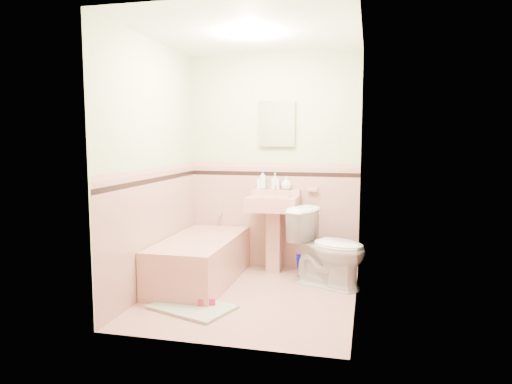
% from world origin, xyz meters
% --- Properties ---
extents(floor, '(2.20, 2.20, 0.00)m').
position_xyz_m(floor, '(0.00, 0.00, 0.00)').
color(floor, tan).
rests_on(floor, ground).
extents(ceiling, '(2.20, 2.20, 0.00)m').
position_xyz_m(ceiling, '(0.00, 0.00, 2.50)').
color(ceiling, white).
rests_on(ceiling, ground).
extents(wall_back, '(2.50, 0.00, 2.50)m').
position_xyz_m(wall_back, '(0.00, 1.10, 1.25)').
color(wall_back, '#F7EEC9').
rests_on(wall_back, ground).
extents(wall_front, '(2.50, 0.00, 2.50)m').
position_xyz_m(wall_front, '(0.00, -1.10, 1.25)').
color(wall_front, '#F7EEC9').
rests_on(wall_front, ground).
extents(wall_left, '(0.00, 2.50, 2.50)m').
position_xyz_m(wall_left, '(-1.00, 0.00, 1.25)').
color(wall_left, '#F7EEC9').
rests_on(wall_left, ground).
extents(wall_right, '(0.00, 2.50, 2.50)m').
position_xyz_m(wall_right, '(1.00, 0.00, 1.25)').
color(wall_right, '#F7EEC9').
rests_on(wall_right, ground).
extents(wainscot_back, '(2.00, 0.00, 2.00)m').
position_xyz_m(wainscot_back, '(0.00, 1.09, 0.60)').
color(wainscot_back, tan).
rests_on(wainscot_back, ground).
extents(wainscot_front, '(2.00, 0.00, 2.00)m').
position_xyz_m(wainscot_front, '(0.00, -1.09, 0.60)').
color(wainscot_front, tan).
rests_on(wainscot_front, ground).
extents(wainscot_left, '(0.00, 2.20, 2.20)m').
position_xyz_m(wainscot_left, '(-0.99, 0.00, 0.60)').
color(wainscot_left, tan).
rests_on(wainscot_left, ground).
extents(wainscot_right, '(0.00, 2.20, 2.20)m').
position_xyz_m(wainscot_right, '(0.99, 0.00, 0.60)').
color(wainscot_right, tan).
rests_on(wainscot_right, ground).
extents(accent_back, '(2.00, 0.00, 2.00)m').
position_xyz_m(accent_back, '(0.00, 1.08, 1.12)').
color(accent_back, black).
rests_on(accent_back, ground).
extents(accent_front, '(2.00, 0.00, 2.00)m').
position_xyz_m(accent_front, '(0.00, -1.08, 1.12)').
color(accent_front, black).
rests_on(accent_front, ground).
extents(accent_left, '(0.00, 2.20, 2.20)m').
position_xyz_m(accent_left, '(-0.98, 0.00, 1.12)').
color(accent_left, black).
rests_on(accent_left, ground).
extents(accent_right, '(0.00, 2.20, 2.20)m').
position_xyz_m(accent_right, '(0.98, 0.00, 1.12)').
color(accent_right, black).
rests_on(accent_right, ground).
extents(cap_back, '(2.00, 0.00, 2.00)m').
position_xyz_m(cap_back, '(0.00, 1.08, 1.22)').
color(cap_back, tan).
rests_on(cap_back, ground).
extents(cap_front, '(2.00, 0.00, 2.00)m').
position_xyz_m(cap_front, '(0.00, -1.08, 1.22)').
color(cap_front, tan).
rests_on(cap_front, ground).
extents(cap_left, '(0.00, 2.20, 2.20)m').
position_xyz_m(cap_left, '(-0.98, 0.00, 1.22)').
color(cap_left, tan).
rests_on(cap_left, ground).
extents(cap_right, '(0.00, 2.20, 2.20)m').
position_xyz_m(cap_right, '(0.98, 0.00, 1.22)').
color(cap_right, tan).
rests_on(cap_right, ground).
extents(bathtub, '(0.70, 1.50, 0.45)m').
position_xyz_m(bathtub, '(-0.63, 0.33, 0.23)').
color(bathtub, tan).
rests_on(bathtub, floor).
extents(tub_faucet, '(0.04, 0.12, 0.04)m').
position_xyz_m(tub_faucet, '(-0.63, 1.05, 0.63)').
color(tub_faucet, silver).
rests_on(tub_faucet, wall_back).
extents(sink, '(0.56, 0.48, 0.88)m').
position_xyz_m(sink, '(0.05, 0.86, 0.44)').
color(sink, tan).
rests_on(sink, floor).
extents(sink_faucet, '(0.02, 0.02, 0.10)m').
position_xyz_m(sink_faucet, '(0.05, 1.00, 0.95)').
color(sink_faucet, silver).
rests_on(sink_faucet, sink).
extents(medicine_cabinet, '(0.39, 0.04, 0.49)m').
position_xyz_m(medicine_cabinet, '(0.05, 1.07, 1.70)').
color(medicine_cabinet, white).
rests_on(medicine_cabinet, wall_back).
extents(soap_dish, '(0.11, 0.07, 0.04)m').
position_xyz_m(soap_dish, '(0.47, 1.06, 0.95)').
color(soap_dish, tan).
rests_on(soap_dish, wall_back).
extents(soap_bottle_left, '(0.09, 0.09, 0.22)m').
position_xyz_m(soap_bottle_left, '(-0.11, 1.04, 1.05)').
color(soap_bottle_left, '#B2B2B2').
rests_on(soap_bottle_left, sink).
extents(soap_bottle_mid, '(0.11, 0.11, 0.19)m').
position_xyz_m(soap_bottle_mid, '(0.04, 1.04, 1.04)').
color(soap_bottle_mid, '#B2B2B2').
rests_on(soap_bottle_mid, sink).
extents(soap_bottle_right, '(0.14, 0.14, 0.16)m').
position_xyz_m(soap_bottle_right, '(0.17, 1.04, 1.02)').
color(soap_bottle_right, '#B2B2B2').
rests_on(soap_bottle_right, sink).
extents(tube, '(0.05, 0.05, 0.12)m').
position_xyz_m(tube, '(-0.16, 1.04, 1.00)').
color(tube, white).
rests_on(tube, sink).
extents(toilet, '(0.91, 0.72, 0.81)m').
position_xyz_m(toilet, '(0.71, 0.53, 0.40)').
color(toilet, white).
rests_on(toilet, floor).
extents(bucket, '(0.30, 0.30, 0.23)m').
position_xyz_m(bucket, '(0.44, 0.82, 0.12)').
color(bucket, '#04049A').
rests_on(bucket, floor).
extents(bath_mat, '(0.83, 0.68, 0.03)m').
position_xyz_m(bath_mat, '(-0.43, -0.43, 0.01)').
color(bath_mat, '#92A287').
rests_on(bath_mat, floor).
extents(shoe, '(0.17, 0.13, 0.06)m').
position_xyz_m(shoe, '(-0.31, -0.37, 0.06)').
color(shoe, '#BF1E59').
rests_on(shoe, bath_mat).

